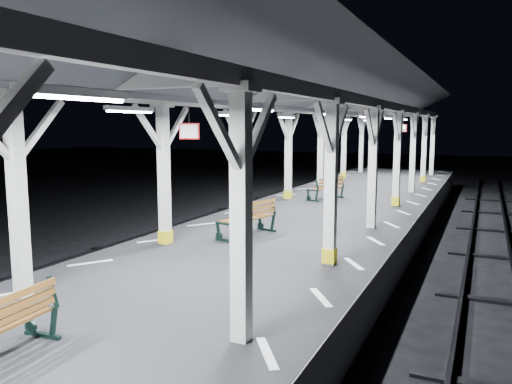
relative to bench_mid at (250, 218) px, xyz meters
The scene contains 9 objects.
ground 3.91m from the bench_mid, 81.35° to the right, with size 120.00×120.00×0.00m, color black.
platform 3.75m from the bench_mid, 81.35° to the right, with size 6.00×50.00×1.00m, color black.
hazard_stripes_left 4.08m from the bench_mid, 118.04° to the right, with size 1.00×48.00×0.01m, color silver.
hazard_stripes_right 4.69m from the bench_mid, 50.07° to the right, with size 1.00×48.00×0.01m, color silver.
track_left 5.89m from the bench_mid, 141.23° to the right, with size 2.20×60.00×0.16m.
track_right 6.75m from the bench_mid, 32.83° to the right, with size 2.20×60.00×0.16m.
canopy 4.76m from the bench_mid, 81.38° to the right, with size 5.40×49.00×4.65m.
bench_mid is the anchor object (origin of this frame).
bench_far 6.96m from the bench_mid, 90.50° to the left, with size 1.12×1.67×0.85m.
Camera 1 is at (4.78, -7.56, 3.80)m, focal length 35.00 mm.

